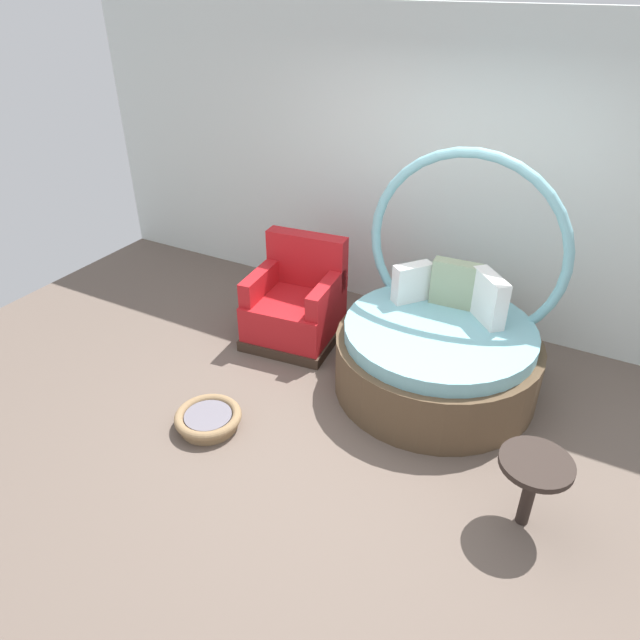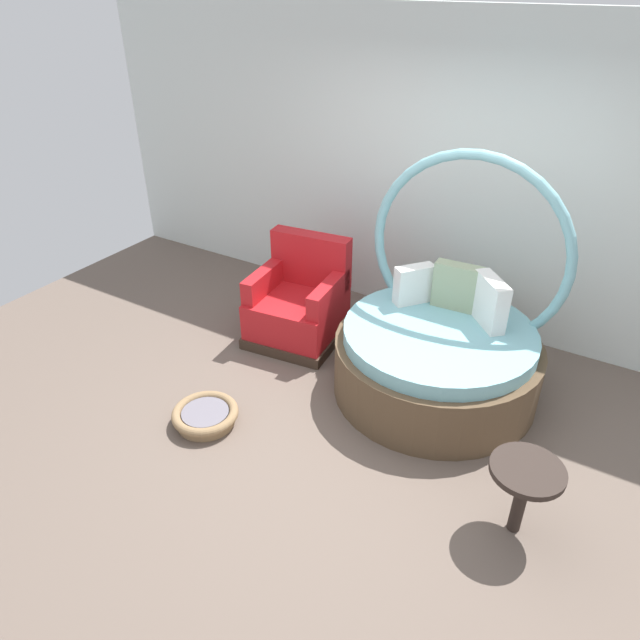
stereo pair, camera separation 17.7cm
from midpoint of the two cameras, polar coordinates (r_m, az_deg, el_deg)
The scene contains 6 objects.
ground_plane at distance 4.47m, azimuth 3.70°, elevation -11.12°, with size 8.00×8.00×0.02m, color #66564C.
back_wall at distance 5.48m, azimuth 14.69°, elevation 13.19°, with size 8.00×0.12×2.78m, color silver.
round_daybed at distance 4.78m, azimuth 12.78°, elevation -2.60°, with size 1.64×1.64×1.89m.
red_armchair at distance 5.38m, azimuth -1.10°, elevation 1.49°, with size 0.88×0.88×0.94m.
pet_basket at distance 4.57m, azimuth -10.10°, elevation -9.24°, with size 0.51×0.51×0.13m.
side_table at distance 3.77m, azimuth 20.86°, elevation -14.46°, with size 0.44×0.44×0.52m.
Camera 2 is at (1.55, -2.92, 3.00)m, focal length 32.54 mm.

